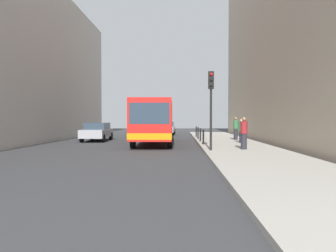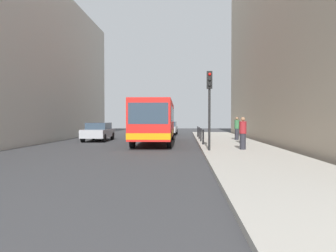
% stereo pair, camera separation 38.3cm
% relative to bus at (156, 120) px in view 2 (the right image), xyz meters
% --- Properties ---
extents(ground_plane, '(80.00, 80.00, 0.00)m').
position_rel_bus_xyz_m(ground_plane, '(-0.11, -4.05, -1.73)').
color(ground_plane, '#38383A').
extents(sidewalk, '(4.40, 40.00, 0.15)m').
position_rel_bus_xyz_m(sidewalk, '(5.29, -4.05, -1.65)').
color(sidewalk, '#ADA89E').
rests_on(sidewalk, ground).
extents(building_left, '(7.00, 32.00, 12.72)m').
position_rel_bus_xyz_m(building_left, '(-11.61, -0.05, 4.63)').
color(building_left, '#BCB7AD').
rests_on(building_left, ground).
extents(building_right, '(7.00, 32.00, 17.41)m').
position_rel_bus_xyz_m(building_right, '(11.39, -0.05, 6.98)').
color(building_right, '#B2A38C').
rests_on(building_right, ground).
extents(bus, '(2.75, 11.07, 3.00)m').
position_rel_bus_xyz_m(bus, '(0.00, 0.00, 0.00)').
color(bus, red).
rests_on(bus, ground).
extents(car_beside_bus, '(1.96, 4.45, 1.48)m').
position_rel_bus_xyz_m(car_beside_bus, '(-4.86, 1.92, -0.94)').
color(car_beside_bus, '#A5A8AD').
rests_on(car_beside_bus, ground).
extents(car_behind_bus, '(1.97, 4.45, 1.48)m').
position_rel_bus_xyz_m(car_behind_bus, '(0.32, 11.79, -0.94)').
color(car_behind_bus, '#A5A8AD').
rests_on(car_behind_bus, ground).
extents(traffic_light, '(0.28, 0.33, 4.10)m').
position_rel_bus_xyz_m(traffic_light, '(3.44, -6.65, 1.28)').
color(traffic_light, black).
rests_on(traffic_light, sidewalk).
extents(bollard_near, '(0.11, 0.11, 0.95)m').
position_rel_bus_xyz_m(bollard_near, '(3.34, -2.89, -1.10)').
color(bollard_near, black).
rests_on(bollard_near, sidewalk).
extents(bollard_mid, '(0.11, 0.11, 0.95)m').
position_rel_bus_xyz_m(bollard_mid, '(3.34, -0.08, -1.10)').
color(bollard_mid, black).
rests_on(bollard_mid, sidewalk).
extents(bollard_far, '(0.11, 0.11, 0.95)m').
position_rel_bus_xyz_m(bollard_far, '(3.34, 2.73, -1.10)').
color(bollard_far, black).
rests_on(bollard_far, sidewalk).
extents(bollard_farthest, '(0.11, 0.11, 0.95)m').
position_rel_bus_xyz_m(bollard_farthest, '(3.34, 5.54, -1.10)').
color(bollard_farthest, black).
rests_on(bollard_farthest, sidewalk).
extents(pedestrian_near_signal, '(0.38, 0.38, 1.74)m').
position_rel_bus_xyz_m(pedestrian_near_signal, '(5.27, -6.04, -0.70)').
color(pedestrian_near_signal, '#26262D').
rests_on(pedestrian_near_signal, sidewalk).
extents(pedestrian_mid_sidewalk, '(0.38, 0.38, 1.64)m').
position_rel_bus_xyz_m(pedestrian_mid_sidewalk, '(6.05, -1.60, -0.76)').
color(pedestrian_mid_sidewalk, '#26262D').
rests_on(pedestrian_mid_sidewalk, sidewalk).
extents(pedestrian_far_sidewalk, '(0.38, 0.38, 1.79)m').
position_rel_bus_xyz_m(pedestrian_far_sidewalk, '(6.23, 1.61, -0.68)').
color(pedestrian_far_sidewalk, '#26262D').
rests_on(pedestrian_far_sidewalk, sidewalk).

